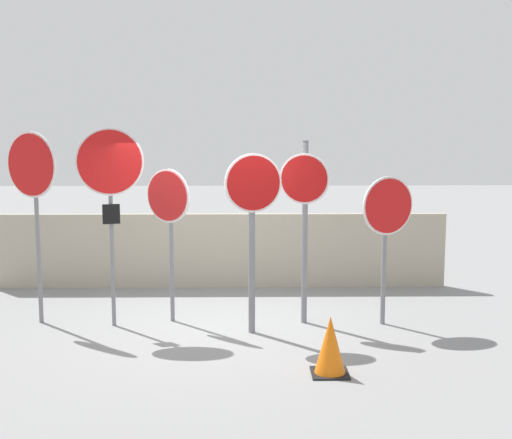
% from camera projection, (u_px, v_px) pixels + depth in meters
% --- Properties ---
extents(ground_plane, '(40.00, 40.00, 0.00)m').
position_uv_depth(ground_plane, '(212.00, 328.00, 9.68)').
color(ground_plane, gray).
extents(fence_back, '(7.58, 0.12, 1.24)m').
position_uv_depth(fence_back, '(219.00, 251.00, 11.91)').
color(fence_back, '#A89E89').
rests_on(fence_back, ground).
extents(stop_sign_0, '(0.78, 0.48, 2.65)m').
position_uv_depth(stop_sign_0, '(32.00, 179.00, 9.60)').
color(stop_sign_0, slate).
rests_on(stop_sign_0, ground).
extents(stop_sign_1, '(0.88, 0.25, 2.71)m').
position_uv_depth(stop_sign_1, '(110.00, 176.00, 9.44)').
color(stop_sign_1, slate).
rests_on(stop_sign_1, ground).
extents(stop_sign_2, '(0.63, 0.44, 2.15)m').
position_uv_depth(stop_sign_2, '(169.00, 208.00, 9.74)').
color(stop_sign_2, slate).
rests_on(stop_sign_2, ground).
extents(stop_sign_3, '(0.74, 0.24, 2.38)m').
position_uv_depth(stop_sign_3, '(253.00, 209.00, 9.20)').
color(stop_sign_3, slate).
rests_on(stop_sign_3, ground).
extents(stop_sign_4, '(0.67, 0.21, 2.53)m').
position_uv_depth(stop_sign_4, '(305.00, 202.00, 9.65)').
color(stop_sign_4, slate).
rests_on(stop_sign_4, ground).
extents(stop_sign_5, '(0.74, 0.35, 2.05)m').
position_uv_depth(stop_sign_5, '(387.00, 217.00, 9.61)').
color(stop_sign_5, slate).
rests_on(stop_sign_5, ground).
extents(traffic_cone_0, '(0.42, 0.42, 0.67)m').
position_uv_depth(traffic_cone_0, '(330.00, 346.00, 7.90)').
color(traffic_cone_0, black).
rests_on(traffic_cone_0, ground).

